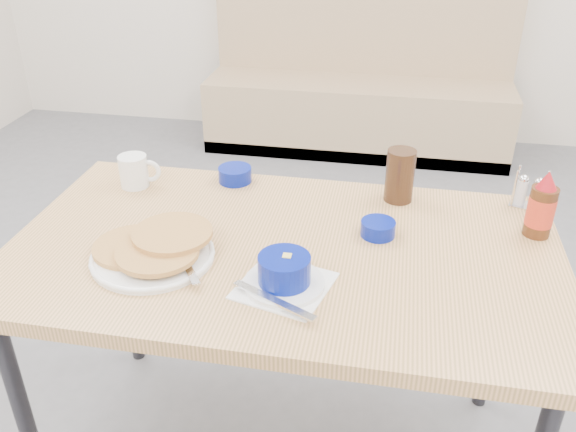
% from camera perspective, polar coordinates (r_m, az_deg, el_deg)
% --- Properties ---
extents(booth_bench, '(1.90, 0.56, 1.22)m').
position_cam_1_polar(booth_bench, '(4.02, 6.63, 11.37)').
color(booth_bench, tan).
rests_on(booth_bench, ground).
extents(dining_table, '(1.40, 0.80, 0.76)m').
position_cam_1_polar(dining_table, '(1.58, -0.44, -4.74)').
color(dining_table, tan).
rests_on(dining_table, ground).
extents(pancake_plate, '(0.31, 0.30, 0.05)m').
position_cam_1_polar(pancake_plate, '(1.53, -12.44, -3.12)').
color(pancake_plate, white).
rests_on(pancake_plate, dining_table).
extents(coffee_mug, '(0.12, 0.09, 0.10)m').
position_cam_1_polar(coffee_mug, '(1.88, -14.12, 4.13)').
color(coffee_mug, white).
rests_on(coffee_mug, dining_table).
extents(grits_setting, '(0.24, 0.25, 0.08)m').
position_cam_1_polar(grits_setting, '(1.39, -0.36, -5.47)').
color(grits_setting, white).
rests_on(grits_setting, dining_table).
extents(creamer_bowl, '(0.10, 0.10, 0.05)m').
position_cam_1_polar(creamer_bowl, '(1.87, -4.98, 3.88)').
color(creamer_bowl, navy).
rests_on(creamer_bowl, dining_table).
extents(butter_bowl, '(0.09, 0.09, 0.04)m').
position_cam_1_polar(butter_bowl, '(1.60, 8.42, -1.17)').
color(butter_bowl, navy).
rests_on(butter_bowl, dining_table).
extents(amber_tumbler, '(0.08, 0.08, 0.15)m').
position_cam_1_polar(amber_tumbler, '(1.76, 10.43, 3.74)').
color(amber_tumbler, '#331D10').
rests_on(amber_tumbler, dining_table).
extents(condiment_caddy, '(0.10, 0.08, 0.11)m').
position_cam_1_polar(condiment_caddy, '(1.84, 21.61, 1.92)').
color(condiment_caddy, silver).
rests_on(condiment_caddy, dining_table).
extents(syrup_bottle, '(0.07, 0.07, 0.18)m').
position_cam_1_polar(syrup_bottle, '(1.69, 22.62, 0.70)').
color(syrup_bottle, '#47230F').
rests_on(syrup_bottle, dining_table).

